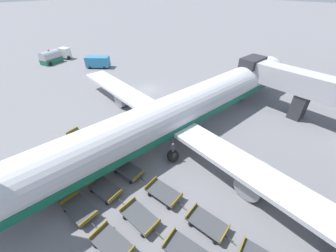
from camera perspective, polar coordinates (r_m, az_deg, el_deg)
name	(u,v)px	position (r m, az deg, el deg)	size (l,w,h in m)	color
ground_plane	(148,90)	(37.57, -5.61, 9.97)	(500.00, 500.00, 0.00)	gray
jet_bridge	(323,96)	(32.62, 37.13, 6.73)	(19.44, 5.32, 6.61)	silver
airplane	(178,112)	(24.36, 2.83, 3.80)	(41.11, 46.94, 12.57)	white
fuel_tanker_primary	(54,57)	(58.29, -29.04, 16.44)	(4.59, 7.55, 3.09)	white
service_van	(98,62)	(50.43, -18.88, 16.51)	(5.21, 4.98, 2.40)	teal
baggage_dolly_row_near_col_a	(32,163)	(25.74, -33.49, -8.53)	(3.78, 1.85, 0.92)	#424449
baggage_dolly_row_near_col_b	(51,185)	(22.47, -29.66, -13.94)	(3.78, 1.86, 0.92)	#424449
baggage_dolly_row_near_col_c	(80,210)	(19.60, -23.29, -20.52)	(3.79, 1.90, 0.92)	#424449
baggage_dolly_row_near_col_d	(112,244)	(17.35, -15.18, -29.06)	(3.82, 2.00, 0.92)	#424449
baggage_dolly_row_mid_a_col_a	(57,150)	(26.06, -28.37, -5.98)	(3.83, 2.07, 0.92)	#424449
baggage_dolly_row_mid_a_col_b	(81,167)	(22.92, -22.87, -10.39)	(3.81, 1.94, 0.92)	#424449
baggage_dolly_row_mid_a_col_c	(105,189)	(20.21, -17.01, -16.38)	(3.83, 2.03, 0.92)	#424449
baggage_dolly_row_mid_a_col_d	(140,217)	(18.00, -7.78, -23.72)	(3.78, 1.85, 0.92)	#424449
baggage_dolly_row_mid_a_col_e	(187,252)	(16.74, 5.15, -31.33)	(3.83, 2.09, 0.92)	#424449
baggage_dolly_row_mid_b_col_a	(80,137)	(27.05, -23.19, -2.75)	(3.83, 2.11, 0.92)	#424449
baggage_dolly_row_mid_b_col_b	(104,152)	(23.85, -17.40, -6.90)	(3.81, 1.96, 0.92)	#424449
baggage_dolly_row_mid_b_col_c	(128,170)	(21.24, -10.96, -11.94)	(3.82, 2.02, 0.92)	#424449
baggage_dolly_row_mid_b_col_d	(164,193)	(19.15, -1.23, -18.03)	(3.82, 1.98, 0.92)	#424449
baggage_dolly_row_mid_b_col_e	(207,223)	(17.87, 10.81, -24.94)	(3.81, 1.95, 0.92)	#424449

